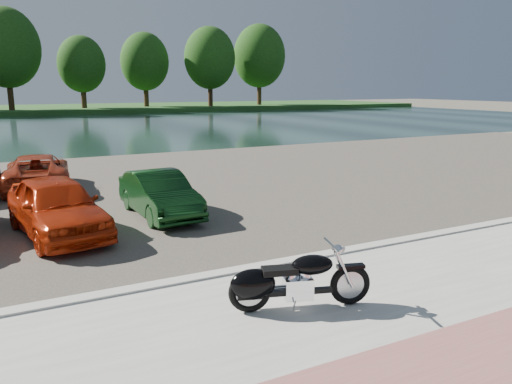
{
  "coord_description": "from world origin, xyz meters",
  "views": [
    {
      "loc": [
        -4.64,
        -6.25,
        3.6
      ],
      "look_at": [
        0.69,
        4.15,
        1.1
      ],
      "focal_mm": 35.0,
      "sensor_mm": 36.0,
      "label": 1
    }
  ],
  "objects": [
    {
      "name": "far_trees",
      "position": [
        4.36,
        65.79,
        7.49
      ],
      "size": [
        70.25,
        10.68,
        12.52
      ],
      "color": "#322012",
      "rests_on": "far_bank"
    },
    {
      "name": "river",
      "position": [
        0.0,
        40.0,
        0.0
      ],
      "size": [
        120.0,
        40.0,
        0.0
      ],
      "primitive_type": "cube",
      "color": "#192E29",
      "rests_on": "ground"
    },
    {
      "name": "car_4",
      "position": [
        -3.59,
        6.28,
        0.76
      ],
      "size": [
        2.35,
        4.43,
        1.43
      ],
      "primitive_type": "imported",
      "rotation": [
        0.0,
        0.0,
        0.16
      ],
      "color": "#B72B0C",
      "rests_on": "parking_lot"
    },
    {
      "name": "car_10",
      "position": [
        -3.62,
        12.51,
        0.66
      ],
      "size": [
        2.49,
        4.65,
        1.24
      ],
      "primitive_type": "imported",
      "rotation": [
        0.0,
        0.0,
        3.04
      ],
      "color": "#AD391C",
      "rests_on": "parking_lot"
    },
    {
      "name": "promenade",
      "position": [
        0.0,
        -1.0,
        0.05
      ],
      "size": [
        60.0,
        6.0,
        0.1
      ],
      "primitive_type": "cube",
      "color": "#AAA7A0",
      "rests_on": "ground"
    },
    {
      "name": "car_5",
      "position": [
        -0.87,
        6.96,
        0.66
      ],
      "size": [
        1.48,
        3.81,
        1.24
      ],
      "primitive_type": "imported",
      "rotation": [
        0.0,
        0.0,
        0.05
      ],
      "color": "black",
      "rests_on": "parking_lot"
    },
    {
      "name": "kerb",
      "position": [
        0.0,
        2.0,
        0.07
      ],
      "size": [
        60.0,
        0.3,
        0.14
      ],
      "primitive_type": "cube",
      "color": "#AAA7A0",
      "rests_on": "ground"
    },
    {
      "name": "parking_lot",
      "position": [
        0.0,
        11.0,
        0.02
      ],
      "size": [
        60.0,
        18.0,
        0.04
      ],
      "primitive_type": "cube",
      "color": "#403A34",
      "rests_on": "ground"
    },
    {
      "name": "far_bank",
      "position": [
        0.0,
        72.0,
        0.3
      ],
      "size": [
        120.0,
        24.0,
        0.6
      ],
      "primitive_type": "cube",
      "color": "#204B1B",
      "rests_on": "ground"
    },
    {
      "name": "pink_path",
      "position": [
        0.0,
        -2.5,
        0.1
      ],
      "size": [
        60.0,
        2.0,
        0.01
      ],
      "primitive_type": "cube",
      "color": "#915251",
      "rests_on": "promenade"
    },
    {
      "name": "ground",
      "position": [
        0.0,
        0.0,
        0.0
      ],
      "size": [
        200.0,
        200.0,
        0.0
      ],
      "primitive_type": "plane",
      "color": "#595447",
      "rests_on": "ground"
    },
    {
      "name": "motorcycle",
      "position": [
        -0.82,
        0.11,
        0.56
      ],
      "size": [
        2.27,
        1.0,
        1.05
      ],
      "rotation": [
        0.0,
        0.0,
        -0.3
      ],
      "color": "black",
      "rests_on": "promenade"
    }
  ]
}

